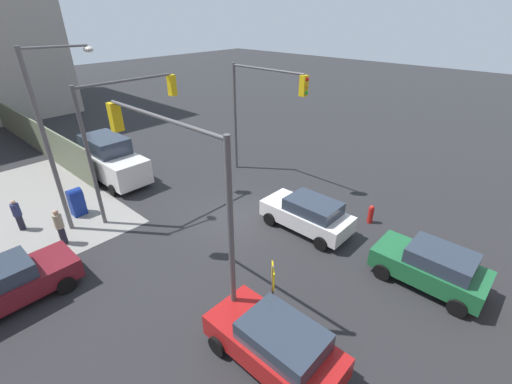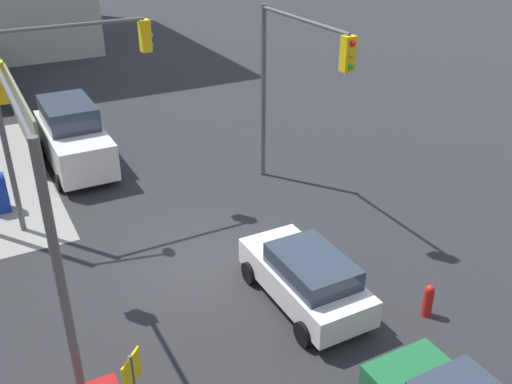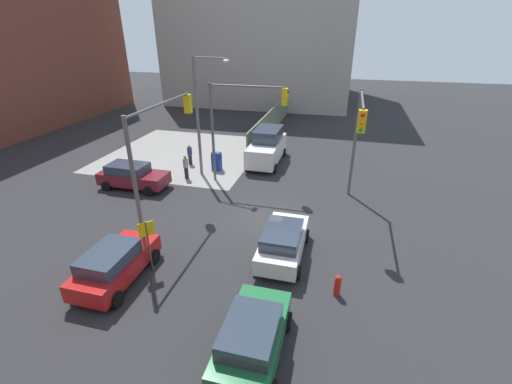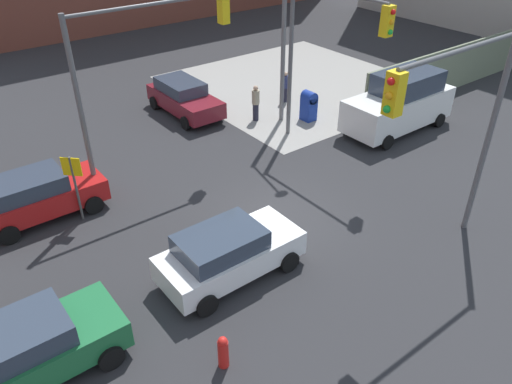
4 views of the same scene
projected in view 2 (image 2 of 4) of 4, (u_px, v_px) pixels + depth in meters
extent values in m
plane|color=#28282B|center=(204.00, 262.00, 17.16)|extent=(120.00, 120.00, 0.00)
cube|color=slate|center=(3.00, 77.00, 30.49)|extent=(22.85, 0.12, 2.40)
cylinder|color=#59595B|center=(65.00, 305.00, 10.26)|extent=(0.18, 0.18, 6.50)
cylinder|color=#59595B|center=(10.00, 94.00, 11.05)|extent=(5.71, 0.12, 0.12)
sphere|color=green|center=(0.00, 94.00, 13.82)|extent=(0.18, 0.18, 0.18)
cylinder|color=#59595B|center=(263.00, 95.00, 21.06)|extent=(0.18, 0.18, 6.50)
cylinder|color=#59595B|center=(302.00, 19.00, 17.69)|extent=(4.92, 0.12, 0.12)
cube|color=yellow|center=(348.00, 54.00, 16.01)|extent=(0.32, 0.36, 1.00)
sphere|color=red|center=(353.00, 44.00, 15.72)|extent=(0.18, 0.18, 0.18)
sphere|color=orange|center=(352.00, 55.00, 15.87)|extent=(0.18, 0.18, 0.18)
sphere|color=green|center=(351.00, 66.00, 16.01)|extent=(0.18, 0.18, 0.18)
cylinder|color=#59595B|center=(4.00, 138.00, 17.31)|extent=(0.18, 0.18, 6.50)
cylinder|color=#59595B|center=(67.00, 26.00, 16.84)|extent=(0.12, 4.70, 0.12)
cube|color=yellow|center=(145.00, 36.00, 18.06)|extent=(0.36, 0.32, 1.00)
sphere|color=red|center=(150.00, 25.00, 17.99)|extent=(0.18, 0.18, 0.18)
sphere|color=orange|center=(150.00, 35.00, 18.14)|extent=(0.18, 0.18, 0.18)
sphere|color=green|center=(151.00, 45.00, 18.29)|extent=(0.18, 0.18, 0.18)
cube|color=yellow|center=(132.00, 371.00, 10.46)|extent=(0.48, 0.48, 0.64)
cylinder|color=red|center=(428.00, 302.00, 14.81)|extent=(0.26, 0.26, 0.80)
sphere|color=red|center=(430.00, 289.00, 14.62)|extent=(0.24, 0.24, 0.24)
cube|color=white|center=(304.00, 280.00, 15.20)|extent=(4.22, 1.80, 0.75)
cube|color=#2D3847|center=(312.00, 266.00, 14.64)|extent=(2.36, 1.58, 0.55)
cylinder|color=black|center=(250.00, 273.00, 16.12)|extent=(0.64, 0.22, 0.64)
cylinder|color=black|center=(303.00, 256.00, 16.87)|extent=(0.64, 0.22, 0.64)
cylinder|color=black|center=(304.00, 334.00, 13.88)|extent=(0.64, 0.22, 0.64)
cylinder|color=black|center=(363.00, 311.00, 14.63)|extent=(0.64, 0.22, 0.64)
cylinder|color=black|center=(441.00, 381.00, 12.53)|extent=(0.64, 0.22, 0.64)
cube|color=white|center=(75.00, 143.00, 22.71)|extent=(5.40, 2.10, 1.40)
cube|color=#2D3847|center=(68.00, 113.00, 22.52)|extent=(3.02, 1.85, 0.90)
cylinder|color=black|center=(115.00, 171.00, 22.04)|extent=(0.64, 0.22, 0.64)
cylinder|color=black|center=(60.00, 183.00, 21.16)|extent=(0.64, 0.22, 0.64)
cylinder|color=black|center=(92.00, 140.00, 24.91)|extent=(0.64, 0.22, 0.64)
cylinder|color=black|center=(42.00, 148.00, 24.04)|extent=(0.64, 0.22, 0.64)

